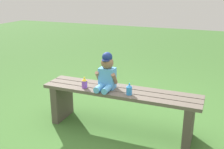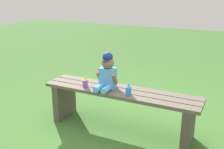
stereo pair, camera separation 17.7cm
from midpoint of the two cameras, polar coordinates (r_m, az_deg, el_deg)
ground_plane at (r=3.11m, az=3.36°, el=-11.52°), size 16.00×16.00×0.00m
park_bench at (r=2.96m, az=3.47°, el=-6.01°), size 1.74×0.37×0.48m
child_figure at (r=2.89m, az=0.71°, el=0.32°), size 0.23×0.27×0.40m
sippy_cup_left at (r=2.96m, az=-4.04°, el=-1.66°), size 0.06×0.06×0.12m
sippy_cup_right at (r=2.76m, az=5.38°, el=-3.26°), size 0.06×0.06×0.12m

